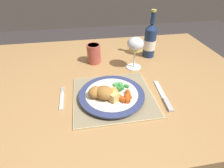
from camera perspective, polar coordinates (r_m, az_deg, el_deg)
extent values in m
plane|color=#383333|center=(1.36, -0.39, -24.50)|extent=(6.00, 6.00, 0.00)
cube|color=#AD7F4C|center=(0.81, -0.59, 1.51)|extent=(1.27, 0.92, 0.04)
cube|color=#AD7F4C|center=(1.43, -26.94, -4.00)|extent=(0.06, 0.06, 0.70)
cube|color=#AD7F4C|center=(1.51, 19.23, 0.46)|extent=(0.06, 0.06, 0.70)
cube|color=#CCB789|center=(0.68, 0.41, -3.98)|extent=(0.31, 0.29, 0.01)
cube|color=gray|center=(0.68, 0.42, -3.76)|extent=(0.30, 0.28, 0.00)
cylinder|color=white|center=(0.67, -0.10, -3.93)|extent=(0.20, 0.20, 0.01)
cylinder|color=navy|center=(0.66, -0.10, -3.33)|extent=(0.25, 0.25, 0.01)
cylinder|color=white|center=(0.66, -0.10, -3.10)|extent=(0.20, 0.20, 0.00)
ellipsoid|color=#B77F3D|center=(0.64, -3.00, -2.39)|extent=(0.07, 0.05, 0.04)
ellipsoid|color=#A87033|center=(0.62, -2.43, -2.94)|extent=(0.09, 0.08, 0.05)
ellipsoid|color=#B77F3D|center=(0.64, -2.31, -2.20)|extent=(0.07, 0.06, 0.03)
ellipsoid|color=#A87033|center=(0.64, -5.43, -2.66)|extent=(0.07, 0.07, 0.04)
cube|color=#4CA84C|center=(0.68, 1.58, -1.19)|extent=(0.02, 0.02, 0.01)
cube|color=green|center=(0.69, 3.15, -0.78)|extent=(0.01, 0.02, 0.01)
cube|color=green|center=(0.69, 4.79, -0.66)|extent=(0.02, 0.02, 0.01)
cube|color=#338438|center=(0.66, 2.74, -1.41)|extent=(0.03, 0.02, 0.01)
cube|color=green|center=(0.67, 1.26, -1.99)|extent=(0.02, 0.02, 0.01)
cube|color=#338438|center=(0.68, 2.39, -0.83)|extent=(0.02, 0.01, 0.01)
cube|color=#338438|center=(0.69, 2.89, -0.50)|extent=(0.02, 0.02, 0.01)
cube|color=#4CA84C|center=(0.69, 3.02, -0.26)|extent=(0.02, 0.03, 0.01)
cube|color=#4CA84C|center=(0.70, 1.64, -0.08)|extent=(0.03, 0.02, 0.01)
cylinder|color=#CC5119|center=(0.64, 5.40, -3.43)|extent=(0.02, 0.04, 0.02)
cylinder|color=#CC5119|center=(0.62, 4.98, -4.72)|extent=(0.02, 0.04, 0.02)
cylinder|color=#CC5119|center=(0.63, 2.93, -4.55)|extent=(0.04, 0.05, 0.02)
cube|color=silver|center=(0.69, -16.06, -5.39)|extent=(0.02, 0.10, 0.01)
cube|color=silver|center=(0.73, -15.86, -2.50)|extent=(0.01, 0.02, 0.01)
cube|color=silver|center=(0.74, -15.34, -1.51)|extent=(0.00, 0.02, 0.00)
cube|color=silver|center=(0.75, -15.64, -1.54)|extent=(0.00, 0.02, 0.00)
cube|color=silver|center=(0.75, -15.94, -1.57)|extent=(0.00, 0.02, 0.00)
cube|color=silver|center=(0.75, -16.25, -1.60)|extent=(0.00, 0.02, 0.00)
cube|color=silver|center=(0.74, 15.35, -1.75)|extent=(0.03, 0.12, 0.00)
cube|color=#B2B2B7|center=(0.68, 17.81, -6.41)|extent=(0.02, 0.07, 0.01)
cylinder|color=silver|center=(0.87, 7.06, 5.54)|extent=(0.07, 0.07, 0.00)
cylinder|color=silver|center=(0.85, 7.29, 8.24)|extent=(0.01, 0.01, 0.09)
ellipsoid|color=silver|center=(0.82, 7.70, 12.90)|extent=(0.08, 0.08, 0.06)
cylinder|color=#EACC66|center=(0.83, 7.58, 11.59)|extent=(0.06, 0.06, 0.02)
cylinder|color=navy|center=(0.97, 12.17, 12.93)|extent=(0.06, 0.06, 0.15)
cone|color=navy|center=(0.94, 12.88, 17.88)|extent=(0.06, 0.06, 0.03)
cylinder|color=navy|center=(0.93, 13.24, 20.31)|extent=(0.02, 0.02, 0.05)
cylinder|color=#BFB74C|center=(0.92, 13.53, 22.25)|extent=(0.02, 0.02, 0.01)
cylinder|color=white|center=(0.97, 12.12, 12.52)|extent=(0.06, 0.06, 0.05)
cube|color=#E5BC66|center=(0.62, 0.71, -4.31)|extent=(0.04, 0.04, 0.03)
cube|color=gold|center=(0.64, -1.13, -2.89)|extent=(0.04, 0.04, 0.03)
cube|color=gold|center=(0.63, 0.33, -2.98)|extent=(0.04, 0.03, 0.03)
cylinder|color=#B24C42|center=(0.90, -5.94, 9.79)|extent=(0.07, 0.07, 0.10)
cylinder|color=maroon|center=(0.88, -6.12, 12.36)|extent=(0.06, 0.06, 0.01)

